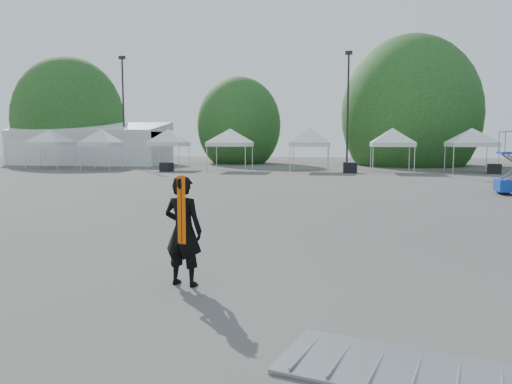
# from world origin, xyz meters

# --- Properties ---
(ground) EXTENTS (120.00, 120.00, 0.00)m
(ground) POSITION_xyz_m (0.00, 0.00, 0.00)
(ground) COLOR #474442
(ground) RESTS_ON ground
(marquee) EXTENTS (15.00, 6.25, 4.23)m
(marquee) POSITION_xyz_m (-22.00, 35.00, 1.97)
(marquee) COLOR silver
(marquee) RESTS_ON ground
(light_pole_west) EXTENTS (0.60, 0.25, 10.30)m
(light_pole_west) POSITION_xyz_m (-18.00, 34.00, 5.77)
(light_pole_west) COLOR black
(light_pole_west) RESTS_ON ground
(light_pole_east) EXTENTS (0.60, 0.25, 9.80)m
(light_pole_east) POSITION_xyz_m (3.00, 32.00, 5.52)
(light_pole_east) COLOR black
(light_pole_east) RESTS_ON ground
(tree_far_w) EXTENTS (4.80, 4.80, 7.30)m
(tree_far_w) POSITION_xyz_m (-26.00, 38.00, 4.54)
(tree_far_w) COLOR #382314
(tree_far_w) RESTS_ON ground
(tree_mid_w) EXTENTS (4.16, 4.16, 6.33)m
(tree_mid_w) POSITION_xyz_m (-8.00, 40.00, 3.93)
(tree_mid_w) COLOR #382314
(tree_mid_w) RESTS_ON ground
(tree_mid_e) EXTENTS (5.12, 5.12, 7.79)m
(tree_mid_e) POSITION_xyz_m (9.00, 39.00, 4.84)
(tree_mid_e) COLOR #382314
(tree_mid_e) RESTS_ON ground
(tent_a) EXTENTS (4.42, 4.42, 3.88)m
(tent_a) POSITION_xyz_m (-22.34, 28.58, 3.06)
(tent_a) COLOR silver
(tent_a) RESTS_ON ground
(tent_b) EXTENTS (3.85, 3.85, 3.88)m
(tent_b) POSITION_xyz_m (-17.06, 27.54, 3.06)
(tent_b) COLOR silver
(tent_b) RESTS_ON ground
(tent_c) EXTENTS (3.99, 3.99, 3.88)m
(tent_c) POSITION_xyz_m (-11.44, 28.10, 3.06)
(tent_c) COLOR silver
(tent_c) RESTS_ON ground
(tent_d) EXTENTS (4.55, 4.55, 3.88)m
(tent_d) POSITION_xyz_m (-6.16, 27.61, 3.06)
(tent_d) COLOR silver
(tent_d) RESTS_ON ground
(tent_e) EXTENTS (4.23, 4.23, 3.88)m
(tent_e) POSITION_xyz_m (0.15, 27.67, 3.06)
(tent_e) COLOR silver
(tent_e) RESTS_ON ground
(tent_f) EXTENTS (4.44, 4.44, 3.88)m
(tent_f) POSITION_xyz_m (6.31, 27.92, 3.06)
(tent_f) COLOR silver
(tent_f) RESTS_ON ground
(tent_g) EXTENTS (4.68, 4.68, 3.88)m
(tent_g) POSITION_xyz_m (12.14, 28.65, 3.06)
(tent_g) COLOR silver
(tent_g) RESTS_ON ground
(man) EXTENTS (0.76, 0.58, 1.87)m
(man) POSITION_xyz_m (0.01, -3.18, 0.94)
(man) COLOR black
(man) RESTS_ON ground
(barrier_mid) EXTENTS (2.69, 1.82, 0.08)m
(barrier_mid) POSITION_xyz_m (3.24, -5.87, 0.04)
(barrier_mid) COLOR gray
(barrier_mid) RESTS_ON ground
(crate_west) EXTENTS (1.06, 0.94, 0.69)m
(crate_west) POSITION_xyz_m (-10.76, 25.64, 0.35)
(crate_west) COLOR black
(crate_west) RESTS_ON ground
(crate_mid) EXTENTS (1.04, 0.83, 0.78)m
(crate_mid) POSITION_xyz_m (3.21, 26.38, 0.39)
(crate_mid) COLOR black
(crate_mid) RESTS_ON ground
(crate_east) EXTENTS (1.05, 0.89, 0.71)m
(crate_east) POSITION_xyz_m (13.47, 27.30, 0.36)
(crate_east) COLOR black
(crate_east) RESTS_ON ground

